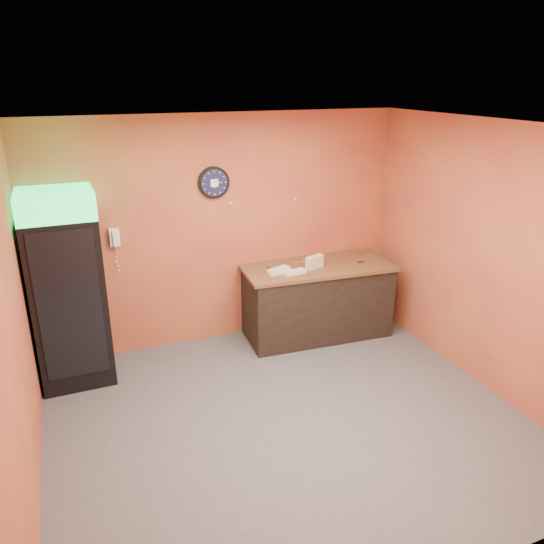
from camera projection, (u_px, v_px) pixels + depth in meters
floor at (287, 420)px, 5.21m from camera, size 4.50×4.50×0.00m
back_wall at (224, 231)px, 6.46m from camera, size 4.50×0.02×2.80m
left_wall at (12, 331)px, 3.94m from camera, size 0.02×4.00×2.80m
right_wall at (487, 258)px, 5.51m from camera, size 0.02×4.00×2.80m
ceiling at (291, 127)px, 4.24m from camera, size 4.50×4.00×0.02m
beverage_cooler at (68, 292)px, 5.60m from camera, size 0.75×0.76×2.11m
prep_counter at (316, 301)px, 6.82m from camera, size 1.86×0.91×0.91m
wall_clock at (214, 183)px, 6.19m from camera, size 0.37×0.06×0.37m
wall_phone at (115, 238)px, 5.94m from camera, size 0.11×0.10×0.20m
butcher_paper at (317, 267)px, 6.66m from camera, size 1.94×0.98×0.04m
sub_roll_stack at (314, 262)px, 6.53m from camera, size 0.26×0.17×0.16m
wrapped_sandwich_left at (280, 272)px, 6.38m from camera, size 0.31×0.14×0.04m
wrapped_sandwich_mid at (295, 272)px, 6.36m from camera, size 0.30×0.15×0.04m
wrapped_sandwich_right at (279, 269)px, 6.46m from camera, size 0.29×0.20×0.04m
kitchen_tool at (305, 260)px, 6.76m from camera, size 0.06×0.06×0.06m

